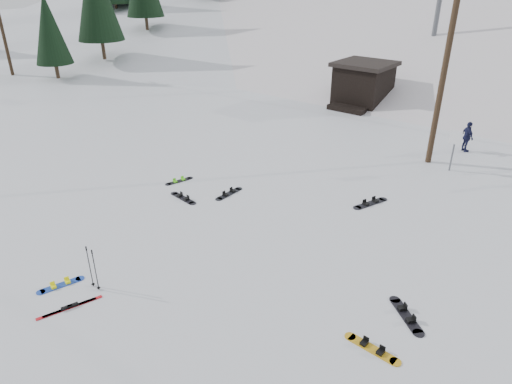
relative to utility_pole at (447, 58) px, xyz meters
The scene contains 16 objects.
ground 14.90m from the utility_pole, 98.13° to the right, with size 200.00×200.00×0.00m, color silver.
ridge_left 53.35m from the utility_pole, 138.18° to the left, with size 34.00×85.00×38.00m, color silver.
treeline_left 44.65m from the utility_pole, 144.16° to the left, with size 20.00×64.00×10.00m, color black, non-canonical shape.
utility_pole is the anchor object (origin of this frame).
trail_sign 3.60m from the utility_pole, 21.04° to the right, with size 0.50×0.09×1.85m.
lift_hut 10.40m from the utility_pole, 135.24° to the left, with size 3.40×4.10×2.75m.
hero_snowboard 17.00m from the utility_pole, 107.03° to the right, with size 0.54×1.28×0.09m.
hero_skis 17.06m from the utility_pole, 103.11° to the right, with size 0.60×1.64×0.09m.
ski_poles 16.07m from the utility_pole, 104.58° to the right, with size 0.36×0.10×1.32m.
board_scatter_a 12.37m from the utility_pole, 122.08° to the right, with size 1.46×0.41×0.10m.
board_scatter_b 10.73m from the utility_pole, 120.83° to the right, with size 0.28×1.47×0.10m.
board_scatter_c 12.35m from the utility_pole, 130.32° to the right, with size 0.49×1.26×0.09m.
board_scatter_d 12.14m from the utility_pole, 72.63° to the right, with size 1.27×1.13×0.11m.
board_scatter_e 13.54m from the utility_pole, 75.55° to the right, with size 1.47×0.35×0.10m.
board_scatter_f 7.23m from the utility_pole, 91.98° to the right, with size 0.76×1.57×0.12m.
skier_navy 4.73m from the utility_pole, 69.89° to the left, with size 0.87×0.36×1.49m, color #171A3B.
Camera 1 is at (8.05, -6.27, 8.10)m, focal length 32.00 mm.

